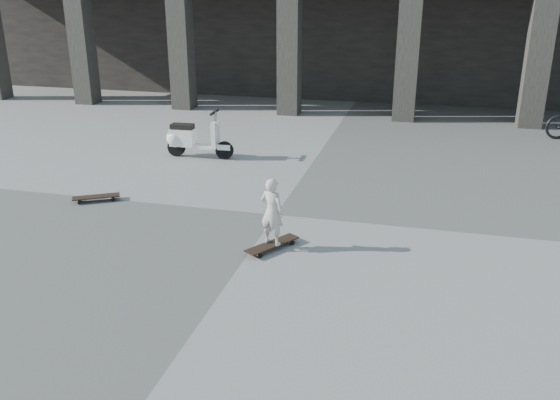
% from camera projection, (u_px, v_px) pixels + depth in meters
% --- Properties ---
extents(ground, '(90.00, 90.00, 0.00)m').
position_uv_depth(ground, '(276.00, 215.00, 10.72)').
color(ground, '#52524F').
rests_on(ground, ground).
extents(colonnade, '(28.00, 8.82, 6.00)m').
position_uv_depth(colonnade, '(368.00, 8.00, 22.17)').
color(colonnade, black).
rests_on(colonnade, ground).
extents(longboard, '(0.72, 0.95, 0.10)m').
position_uv_depth(longboard, '(272.00, 245.00, 9.32)').
color(longboard, black).
rests_on(longboard, ground).
extents(skateboard_spare, '(0.87, 0.63, 0.10)m').
position_uv_depth(skateboard_spare, '(96.00, 197.00, 11.36)').
color(skateboard_spare, black).
rests_on(skateboard_spare, ground).
extents(child, '(0.45, 0.36, 1.08)m').
position_uv_depth(child, '(272.00, 212.00, 9.13)').
color(child, beige).
rests_on(child, longboard).
extents(scooter, '(1.65, 0.53, 1.15)m').
position_uv_depth(scooter, '(188.00, 138.00, 14.09)').
color(scooter, black).
rests_on(scooter, ground).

